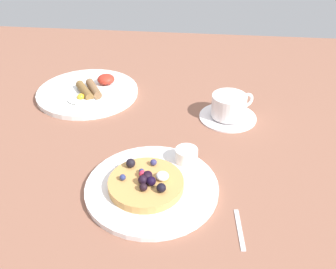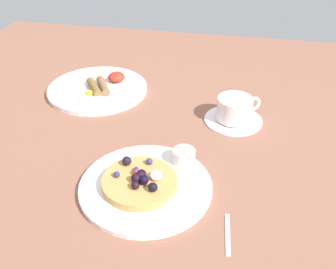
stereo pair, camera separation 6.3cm
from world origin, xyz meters
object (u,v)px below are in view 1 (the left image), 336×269
pancake_plate (152,187)px  coffee_cup (229,105)px  teaspoon (245,257)px  syrup_ramekin (187,155)px  coffee_saucer (228,116)px  breakfast_plate (88,92)px

pancake_plate → coffee_cup: (15.39, 28.69, 3.09)cm
pancake_plate → teaspoon: bearing=-39.8°
syrup_ramekin → teaspoon: syrup_ramekin is taller
coffee_cup → pancake_plate: bearing=-118.2°
coffee_saucer → coffee_cup: 3.27cm
pancake_plate → syrup_ramekin: syrup_ramekin is taller
coffee_saucer → teaspoon: 42.89cm
teaspoon → coffee_cup: bearing=92.3°
pancake_plate → coffee_cup: size_ratio=2.42×
breakfast_plate → coffee_saucer: breakfast_plate is taller
coffee_cup → teaspoon: bearing=-87.7°
breakfast_plate → coffee_cup: bearing=-11.9°
coffee_saucer → teaspoon: (1.84, -42.85, -0.16)cm
pancake_plate → coffee_saucer: bearing=61.9°
breakfast_plate → coffee_saucer: size_ratio=1.94×
pancake_plate → coffee_cup: bearing=61.8°
coffee_cup → syrup_ramekin: bearing=-114.5°
coffee_cup → teaspoon: coffee_cup is taller
syrup_ramekin → teaspoon: size_ratio=0.31×
coffee_saucer → coffee_cup: bearing=31.5°
teaspoon → syrup_ramekin: bearing=115.9°
coffee_saucer → breakfast_plate: bearing=168.0°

